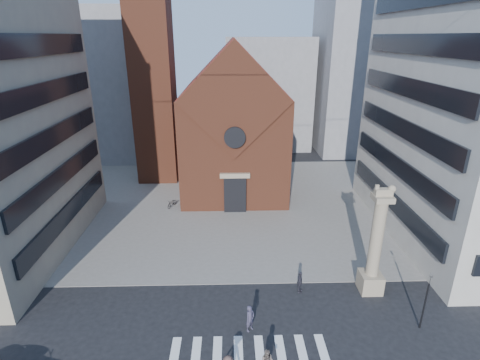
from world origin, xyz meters
name	(u,v)px	position (x,y,z in m)	size (l,w,h in m)	color
ground	(239,321)	(0.00, 0.00, 0.00)	(120.00, 120.00, 0.00)	black
piazza	(235,204)	(0.00, 19.00, 0.03)	(46.00, 30.00, 0.05)	gray
zebra_crossing	(249,355)	(0.55, -3.00, 0.01)	(10.20, 3.20, 0.01)	white
church	(234,124)	(0.00, 25.04, 7.98)	(12.00, 16.65, 18.00)	brown
campanile	(151,57)	(-10.00, 28.00, 15.74)	(5.50, 5.50, 31.20)	brown
bg_block_left	(104,85)	(-20.00, 40.00, 11.00)	(16.00, 14.00, 22.00)	gray
bg_block_mid	(267,93)	(6.00, 45.00, 9.00)	(14.00, 12.00, 18.00)	gray
bg_block_right	(367,76)	(22.00, 42.00, 12.00)	(16.00, 14.00, 24.00)	gray
lion_column	(375,251)	(10.01, 3.00, 3.46)	(1.63, 1.60, 8.68)	gray
traffic_light	(426,300)	(12.00, -1.00, 2.29)	(0.13, 0.16, 4.30)	black
pedestrian_0	(250,318)	(0.70, -0.88, 0.95)	(0.69, 0.45, 1.90)	#383448
pedestrian_2	(300,282)	(4.63, 2.93, 0.88)	(1.04, 0.43, 1.77)	#2D2B34
scooter_0	(172,203)	(-7.10, 18.30, 0.50)	(0.60, 1.72, 0.90)	black
scooter_1	(186,203)	(-5.57, 18.30, 0.55)	(0.47, 1.67, 1.00)	black
scooter_2	(199,203)	(-4.04, 18.30, 0.50)	(0.60, 1.72, 0.90)	black
scooter_3	(213,202)	(-2.50, 18.30, 0.55)	(0.47, 1.67, 1.00)	black
scooter_4	(226,202)	(-0.97, 18.30, 0.50)	(0.60, 1.72, 0.90)	black
scooter_5	(240,202)	(0.56, 18.30, 0.55)	(0.47, 1.67, 1.00)	black
scooter_6	(253,202)	(2.10, 18.30, 0.50)	(0.60, 1.72, 0.90)	black
scooter_7	(267,202)	(3.63, 18.30, 0.55)	(0.47, 1.67, 1.00)	black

